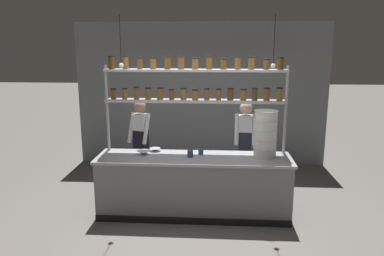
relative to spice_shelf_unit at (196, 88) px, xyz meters
The scene contains 12 objects.
ground_plane 1.96m from the spice_shelf_unit, 91.81° to the right, with size 40.00×40.00×0.00m, color slate.
back_wall 2.29m from the spice_shelf_unit, 90.26° to the left, with size 5.34×0.12×3.04m, color gray.
prep_counter 1.51m from the spice_shelf_unit, 91.80° to the right, with size 2.94×0.76×0.92m.
spice_shelf_unit is the anchor object (origin of this frame).
chef_left 1.47m from the spice_shelf_unit, 154.08° to the left, with size 0.41×0.35×1.65m.
chef_center 1.36m from the spice_shelf_unit, 30.35° to the left, with size 0.37×0.30×1.65m.
container_stack 1.27m from the spice_shelf_unit, 12.93° to the right, with size 0.35×0.35×0.71m.
prep_bowl_near_left 1.18m from the spice_shelf_unit, behind, with size 0.18×0.18×0.05m.
prep_bowl_center_front 1.29m from the spice_shelf_unit, 162.65° to the right, with size 0.21×0.21×0.06m.
serving_cup_front 0.99m from the spice_shelf_unit, 66.09° to the right, with size 0.08×0.08×0.09m.
serving_cup_by_board 1.02m from the spice_shelf_unit, 100.52° to the right, with size 0.09×0.09×0.10m.
pendant_light_row 0.51m from the spice_shelf_unit, 85.83° to the right, with size 2.25×0.07×0.75m.
Camera 1 is at (0.33, -5.40, 2.57)m, focal length 35.00 mm.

